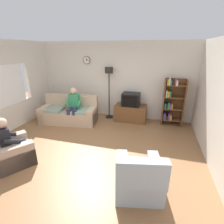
% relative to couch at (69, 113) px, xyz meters
% --- Properties ---
extents(ground_plane, '(12.00, 12.00, 0.00)m').
position_rel_couch_xyz_m(ground_plane, '(1.36, -1.61, -0.31)').
color(ground_plane, '#8C603D').
extents(back_wall_assembly, '(6.20, 0.17, 2.70)m').
position_rel_couch_xyz_m(back_wall_assembly, '(1.36, 1.05, 1.04)').
color(back_wall_assembly, silver).
rests_on(back_wall_assembly, ground_plane).
extents(couch, '(2.00, 1.13, 0.90)m').
position_rel_couch_xyz_m(couch, '(0.00, 0.00, 0.00)').
color(couch, tan).
rests_on(couch, ground_plane).
extents(tv_stand, '(1.10, 0.56, 0.58)m').
position_rel_couch_xyz_m(tv_stand, '(2.07, 0.64, -0.02)').
color(tv_stand, brown).
rests_on(tv_stand, ground_plane).
extents(tv, '(0.60, 0.49, 0.44)m').
position_rel_couch_xyz_m(tv, '(2.07, 0.62, 0.49)').
color(tv, black).
rests_on(tv, tv_stand).
extents(bookshelf, '(0.68, 0.36, 1.57)m').
position_rel_couch_xyz_m(bookshelf, '(3.42, 0.71, 0.50)').
color(bookshelf, brown).
rests_on(bookshelf, ground_plane).
extents(floor_lamp, '(0.28, 0.28, 1.85)m').
position_rel_couch_xyz_m(floor_lamp, '(1.25, 0.74, 1.14)').
color(floor_lamp, black).
rests_on(floor_lamp, ground_plane).
extents(armchair_near_window, '(1.16, 1.18, 0.90)m').
position_rel_couch_xyz_m(armchair_near_window, '(-0.11, -2.51, -0.02)').
color(armchair_near_window, tan).
rests_on(armchair_near_window, ground_plane).
extents(armchair_near_bookshelf, '(0.97, 1.03, 0.90)m').
position_rel_couch_xyz_m(armchair_near_bookshelf, '(2.75, -2.51, -0.02)').
color(armchair_near_bookshelf, '#9EADBC').
rests_on(armchair_near_bookshelf, ground_plane).
extents(person_on_couch, '(0.55, 0.57, 1.24)m').
position_rel_couch_xyz_m(person_on_couch, '(0.25, -0.11, 0.39)').
color(person_on_couch, '#338C59').
rests_on(person_on_couch, ground_plane).
extents(person_in_left_armchair, '(0.61, 0.64, 1.12)m').
position_rel_couch_xyz_m(person_in_left_armchair, '(-0.06, -2.44, 0.29)').
color(person_in_left_armchair, black).
rests_on(person_in_left_armchair, ground_plane).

